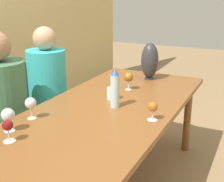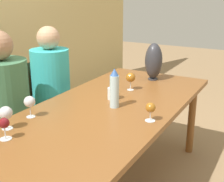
{
  "view_description": "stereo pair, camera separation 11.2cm",
  "coord_description": "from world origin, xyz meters",
  "views": [
    {
      "loc": [
        -1.89,
        -0.98,
        1.56
      ],
      "look_at": [
        0.1,
        0.0,
        0.84
      ],
      "focal_mm": 50.0,
      "sensor_mm": 36.0,
      "label": 1
    },
    {
      "loc": [
        -1.84,
        -1.08,
        1.56
      ],
      "look_at": [
        0.1,
        0.0,
        0.84
      ],
      "focal_mm": 50.0,
      "sensor_mm": 36.0,
      "label": 2
    }
  ],
  "objects": [
    {
      "name": "wine_glass_4",
      "position": [
        -0.07,
        -0.38,
        0.83
      ],
      "size": [
        0.07,
        0.07,
        0.13
      ],
      "color": "silver",
      "rests_on": "dining_table"
    },
    {
      "name": "chair_far",
      "position": [
        0.3,
        0.83,
        0.51
      ],
      "size": [
        0.44,
        0.44,
        0.93
      ],
      "color": "brown",
      "rests_on": "ground_plane"
    },
    {
      "name": "person_far",
      "position": [
        0.3,
        0.75,
        0.68
      ],
      "size": [
        0.35,
        0.35,
        1.26
      ],
      "color": "#2D2D38",
      "rests_on": "ground_plane"
    },
    {
      "name": "water_bottle",
      "position": [
        0.04,
        -0.05,
        0.89
      ],
      "size": [
        0.07,
        0.07,
        0.29
      ],
      "color": "#ADCCD6",
      "rests_on": "dining_table"
    },
    {
      "name": "water_tumbler",
      "position": [
        0.19,
        0.05,
        0.79
      ],
      "size": [
        0.08,
        0.08,
        0.09
      ],
      "color": "silver",
      "rests_on": "dining_table"
    },
    {
      "name": "wine_glass_3",
      "position": [
        -0.4,
        0.35,
        0.85
      ],
      "size": [
        0.08,
        0.08,
        0.15
      ],
      "color": "silver",
      "rests_on": "dining_table"
    },
    {
      "name": "wine_glass_0",
      "position": [
        0.47,
        0.03,
        0.85
      ],
      "size": [
        0.08,
        0.08,
        0.15
      ],
      "color": "silver",
      "rests_on": "dining_table"
    },
    {
      "name": "dining_table",
      "position": [
        0.0,
        0.0,
        0.67
      ],
      "size": [
        2.23,
        0.97,
        0.74
      ],
      "color": "brown",
      "rests_on": "ground_plane"
    },
    {
      "name": "wine_glass_1",
      "position": [
        -0.72,
        0.25,
        0.84
      ],
      "size": [
        0.07,
        0.07,
        0.13
      ],
      "color": "silver",
      "rests_on": "dining_table"
    },
    {
      "name": "wine_glass_2",
      "position": [
        -0.61,
        0.35,
        0.85
      ],
      "size": [
        0.08,
        0.08,
        0.15
      ],
      "color": "silver",
      "rests_on": "dining_table"
    },
    {
      "name": "person_near",
      "position": [
        -0.26,
        0.75,
        0.68
      ],
      "size": [
        0.39,
        0.39,
        1.29
      ],
      "color": "#2D2D38",
      "rests_on": "ground_plane"
    },
    {
      "name": "vase",
      "position": [
        0.86,
        -0.02,
        0.93
      ],
      "size": [
        0.16,
        0.16,
        0.35
      ],
      "color": "#2D2D33",
      "rests_on": "dining_table"
    }
  ]
}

